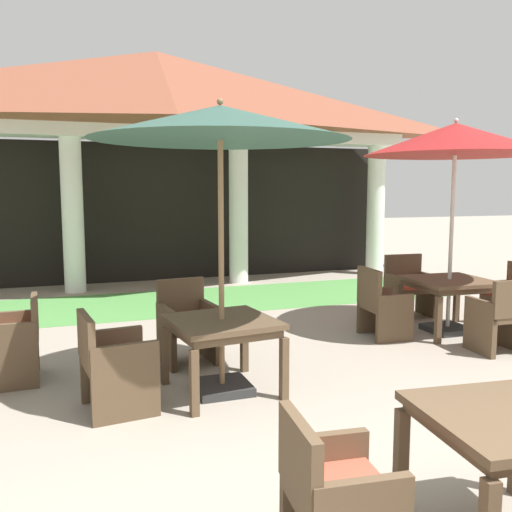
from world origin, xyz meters
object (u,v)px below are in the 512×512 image
object	(u,v)px
patio_chair_mid_left_east	(510,298)
patio_chair_mid_right_east	(13,341)
patio_chair_near_foreground_west	(335,500)
patio_table_mid_left	(449,286)
patio_chair_mid_left_west	(382,306)
patio_chair_far_back_west	(114,364)
patio_umbrella_far_back	(220,127)
patio_chair_mid_left_south	(500,318)
patio_umbrella_mid_left	(455,141)
patio_chair_far_back_north	(187,326)
patio_table_far_back	(222,329)
patio_chair_mid_left_north	(409,288)
patio_table_near_foreground	(508,431)

from	to	relation	value
patio_chair_mid_left_east	patio_chair_mid_right_east	distance (m)	6.37
patio_chair_near_foreground_west	patio_table_mid_left	size ratio (longest dim) A/B	0.76
patio_chair_mid_left_west	patio_chair_far_back_west	distance (m)	3.72
patio_chair_mid_left_west	patio_umbrella_far_back	size ratio (longest dim) A/B	0.33
patio_table_mid_left	patio_umbrella_far_back	bearing A→B (deg)	-162.34
patio_chair_mid_left_east	patio_chair_mid_left_south	xyz separation A→B (m)	(-1.06, -0.93, 0.01)
patio_umbrella_mid_left	patio_chair_far_back_west	world-z (taller)	patio_umbrella_mid_left
patio_chair_mid_left_east	patio_chair_mid_left_south	world-z (taller)	same
patio_chair_mid_left_east	patio_chair_far_back_north	size ratio (longest dim) A/B	0.98
patio_table_far_back	patio_chair_far_back_west	xyz separation A→B (m)	(-1.01, -0.12, -0.19)
patio_chair_mid_left_east	patio_chair_far_back_west	xyz separation A→B (m)	(-5.48, -1.16, 0.01)
patio_chair_mid_left_north	patio_chair_far_back_west	size ratio (longest dim) A/B	1.06
patio_table_far_back	patio_chair_far_back_north	world-z (taller)	patio_chair_far_back_north
patio_umbrella_mid_left	patio_chair_far_back_north	bearing A→B (deg)	-178.39
patio_chair_near_foreground_west	patio_table_far_back	world-z (taller)	patio_chair_near_foreground_west
patio_chair_mid_left_west	patio_chair_mid_left_east	world-z (taller)	patio_chair_mid_left_west
patio_chair_mid_right_east	patio_chair_far_back_north	distance (m)	1.78
patio_table_mid_left	patio_table_far_back	world-z (taller)	patio_table_mid_left
patio_umbrella_mid_left	patio_chair_mid_left_south	world-z (taller)	patio_umbrella_mid_left
patio_table_mid_left	patio_table_far_back	size ratio (longest dim) A/B	1.03
patio_table_near_foreground	patio_umbrella_far_back	world-z (taller)	patio_umbrella_far_back
patio_chair_mid_left_north	patio_umbrella_far_back	bearing A→B (deg)	34.33
patio_chair_far_back_north	patio_chair_far_back_west	size ratio (longest dim) A/B	1.05
patio_chair_far_back_north	patio_chair_mid_right_east	bearing A→B (deg)	-5.20
patio_chair_mid_right_east	patio_umbrella_far_back	world-z (taller)	patio_umbrella_far_back
patio_chair_mid_left_west	patio_table_far_back	world-z (taller)	patio_chair_mid_left_west
patio_table_mid_left	patio_chair_far_back_west	distance (m)	4.66
patio_chair_mid_left_east	patio_chair_mid_left_west	bearing A→B (deg)	90.00
patio_table_near_foreground	patio_chair_mid_left_west	bearing A→B (deg)	66.64
patio_table_far_back	patio_umbrella_far_back	size ratio (longest dim) A/B	0.38
patio_chair_mid_left_west	patio_umbrella_far_back	bearing A→B (deg)	-61.13
patio_umbrella_mid_left	patio_chair_far_back_north	xyz separation A→B (m)	(-3.60, -0.10, -2.12)
patio_chair_near_foreground_west	patio_chair_far_back_west	world-z (taller)	patio_chair_far_back_west
patio_table_near_foreground	patio_chair_mid_right_east	size ratio (longest dim) A/B	1.14
patio_chair_mid_left_east	patio_chair_far_back_north	bearing A→B (deg)	94.12
patio_umbrella_far_back	patio_table_mid_left	bearing A→B (deg)	17.66
patio_table_mid_left	patio_umbrella_far_back	distance (m)	4.10
patio_chair_mid_left_north	patio_umbrella_far_back	size ratio (longest dim) A/B	0.34
patio_chair_mid_right_east	patio_chair_far_back_west	bearing A→B (deg)	-142.48
patio_table_far_back	patio_chair_far_back_north	distance (m)	1.03
patio_chair_mid_left_north	patio_chair_far_back_north	bearing A→B (deg)	20.32
patio_table_near_foreground	patio_chair_far_back_west	xyz separation A→B (m)	(-1.82, 2.58, -0.22)
patio_chair_mid_right_east	patio_chair_far_back_north	world-z (taller)	patio_chair_far_back_north
patio_chair_near_foreground_west	patio_chair_mid_right_east	bearing A→B (deg)	-147.95
patio_chair_far_back_west	patio_chair_near_foreground_west	bearing A→B (deg)	12.38
patio_chair_mid_left_north	patio_chair_mid_right_east	world-z (taller)	patio_chair_mid_left_north
patio_chair_mid_left_south	patio_umbrella_far_back	world-z (taller)	patio_umbrella_far_back
patio_chair_far_back_west	patio_umbrella_far_back	bearing A→B (deg)	90.00
patio_table_near_foreground	patio_chair_near_foreground_west	distance (m)	1.01
patio_table_far_back	patio_table_mid_left	bearing A→B (deg)	17.66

